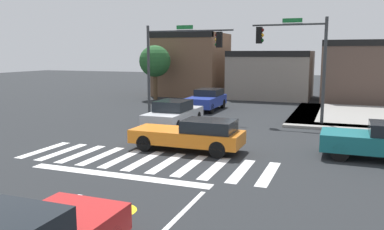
# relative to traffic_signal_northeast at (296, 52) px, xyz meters

# --- Properties ---
(ground_plane) EXTENTS (120.00, 120.00, 0.00)m
(ground_plane) POSITION_rel_traffic_signal_northeast_xyz_m (-4.47, -5.72, -4.18)
(ground_plane) COLOR #232628
(crosswalk_near) EXTENTS (10.01, 2.97, 0.01)m
(crosswalk_near) POSITION_rel_traffic_signal_northeast_xyz_m (-4.47, -10.22, -4.18)
(crosswalk_near) COLOR silver
(crosswalk_near) RESTS_ON ground_plane
(bike_detector_marking) EXTENTS (1.01, 1.01, 0.01)m
(bike_detector_marking) POSITION_rel_traffic_signal_northeast_xyz_m (-2.82, -14.86, -4.18)
(bike_detector_marking) COLOR yellow
(bike_detector_marking) RESTS_ON ground_plane
(curb_corner_northeast) EXTENTS (10.00, 10.60, 0.15)m
(curb_corner_northeast) POSITION_rel_traffic_signal_northeast_xyz_m (4.02, 3.70, -4.11)
(curb_corner_northeast) COLOR gray
(curb_corner_northeast) RESTS_ON ground_plane
(storefront_row) EXTENTS (24.26, 6.44, 5.99)m
(storefront_row) POSITION_rel_traffic_signal_northeast_xyz_m (-3.22, 13.20, -1.57)
(storefront_row) COLOR brown
(storefront_row) RESTS_ON ground_plane
(traffic_signal_northeast) EXTENTS (4.20, 0.32, 6.07)m
(traffic_signal_northeast) POSITION_rel_traffic_signal_northeast_xyz_m (0.00, 0.00, 0.00)
(traffic_signal_northeast) COLOR #383A3D
(traffic_signal_northeast) RESTS_ON ground_plane
(traffic_signal_northwest) EXTENTS (5.80, 0.32, 5.86)m
(traffic_signal_northwest) POSITION_rel_traffic_signal_northeast_xyz_m (-7.32, 0.13, -0.06)
(traffic_signal_northwest) COLOR #383A3D
(traffic_signal_northwest) RESTS_ON ground_plane
(car_silver) EXTENTS (1.93, 4.77, 1.43)m
(car_silver) POSITION_rel_traffic_signal_northeast_xyz_m (-6.41, -2.82, -3.48)
(car_silver) COLOR #B7BABF
(car_silver) RESTS_ON ground_plane
(car_orange) EXTENTS (4.74, 1.75, 1.37)m
(car_orange) POSITION_rel_traffic_signal_northeast_xyz_m (-3.28, -8.11, -3.48)
(car_orange) COLOR orange
(car_orange) RESTS_ON ground_plane
(car_blue) EXTENTS (1.92, 4.20, 1.48)m
(car_blue) POSITION_rel_traffic_signal_northeast_xyz_m (-6.64, 3.77, -3.42)
(car_blue) COLOR #23389E
(car_blue) RESTS_ON ground_plane
(roadside_tree) EXTENTS (2.77, 2.77, 4.78)m
(roadside_tree) POSITION_rel_traffic_signal_northeast_xyz_m (-12.97, 8.28, -0.82)
(roadside_tree) COLOR #4C3823
(roadside_tree) RESTS_ON ground_plane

